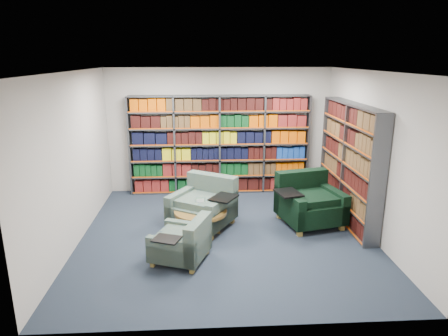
{
  "coord_description": "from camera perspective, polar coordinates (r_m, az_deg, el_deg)",
  "views": [
    {
      "loc": [
        -0.41,
        -6.44,
        3.03
      ],
      "look_at": [
        0.0,
        0.6,
        1.05
      ],
      "focal_mm": 32.0,
      "sensor_mm": 36.0,
      "label": 1
    }
  ],
  "objects": [
    {
      "name": "chair_green_right",
      "position": [
        7.66,
        11.86,
        -4.93
      ],
      "size": [
        1.33,
        1.24,
        0.93
      ],
      "color": "black",
      "rests_on": "ground"
    },
    {
      "name": "bookshelf_right",
      "position": [
        7.8,
        17.43,
        0.61
      ],
      "size": [
        0.28,
        2.5,
        2.2
      ],
      "color": "#47494F",
      "rests_on": "ground"
    },
    {
      "name": "chair_teal_left",
      "position": [
        7.39,
        -2.74,
        -5.48
      ],
      "size": [
        1.36,
        1.36,
        0.9
      ],
      "color": "#04233E",
      "rests_on": "ground"
    },
    {
      "name": "bookshelf_back",
      "position": [
        9.0,
        -0.64,
        3.28
      ],
      "size": [
        4.0,
        0.28,
        2.2
      ],
      "color": "#47494F",
      "rests_on": "ground"
    },
    {
      "name": "chair_teal_front",
      "position": [
        6.2,
        -5.66,
        -10.72
      ],
      "size": [
        0.99,
        1.02,
        0.7
      ],
      "color": "#04233E",
      "rests_on": "ground"
    },
    {
      "name": "room_shell",
      "position": [
        6.66,
        0.3,
        1.51
      ],
      "size": [
        5.02,
        5.02,
        2.82
      ],
      "color": "#191D30",
      "rests_on": "ground"
    },
    {
      "name": "coffee_table",
      "position": [
        7.05,
        -3.37,
        -6.72
      ],
      "size": [
        0.92,
        0.92,
        0.65
      ],
      "color": "olive",
      "rests_on": "ground"
    }
  ]
}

